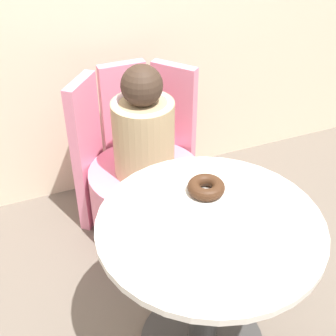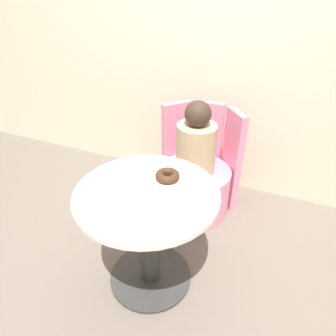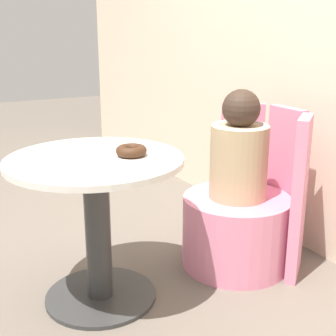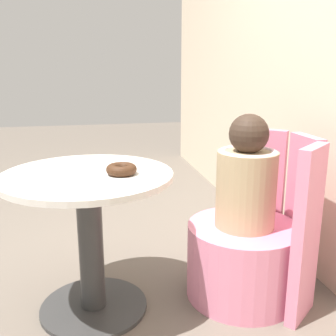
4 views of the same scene
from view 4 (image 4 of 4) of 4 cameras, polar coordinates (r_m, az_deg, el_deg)
ground_plane at (r=1.92m, az=-9.42°, el=-19.28°), size 12.00×12.00×0.00m
round_table at (r=1.72m, az=-11.31°, el=-7.41°), size 0.72×0.72×0.64m
tub_chair at (r=1.94m, az=10.74°, el=-13.00°), size 0.52×0.52×0.35m
booth_backrest at (r=1.95m, az=16.99°, el=-6.70°), size 0.62×0.23×0.76m
child_figure at (r=1.79m, az=11.33°, el=-1.44°), size 0.27×0.27×0.51m
donut at (r=1.61m, az=-6.77°, el=-0.19°), size 0.13×0.13×0.04m
paper_napkin at (r=1.68m, az=-15.62°, el=-0.67°), size 0.18×0.18×0.01m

